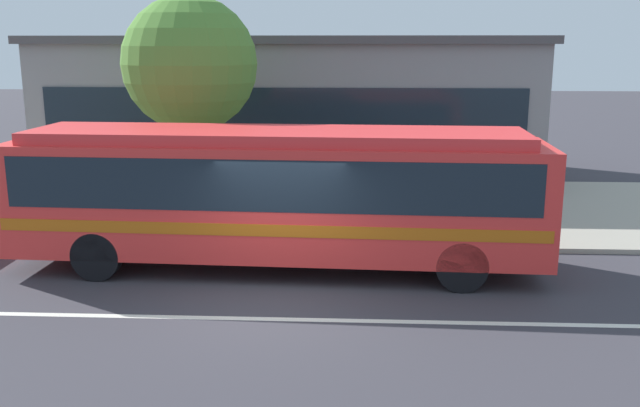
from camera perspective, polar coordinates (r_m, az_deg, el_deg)
The scene contains 7 objects.
ground_plane at distance 12.99m, azimuth -3.56°, elevation -8.10°, with size 120.00×120.00×0.00m, color #39363D.
sidewalk_slab at distance 20.01m, azimuth -1.22°, elevation -0.34°, with size 60.00×8.00×0.12m, color #9E9788.
lane_stripe_center at distance 12.25m, azimuth -3.98°, elevation -9.43°, with size 56.00×0.16×0.01m, color silver.
transit_bus at distance 14.46m, azimuth -3.50°, elevation 1.18°, with size 11.08×2.91×2.95m.
pedestrian_waiting_near_sign at distance 17.87m, azimuth -10.05°, elevation 1.20°, with size 0.47×0.47×1.65m.
street_tree_near_stop at distance 18.18m, azimuth -10.61°, elevation 11.12°, with size 3.42×3.42×5.76m.
station_building at distance 24.76m, azimuth -2.16°, elevation 7.85°, with size 16.10×8.19×4.90m.
Camera 1 is at (1.41, -12.04, 4.67)m, focal length 39.02 mm.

